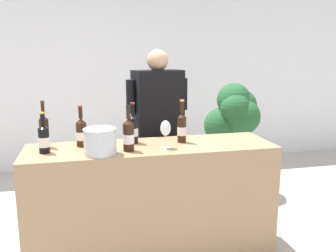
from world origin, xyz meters
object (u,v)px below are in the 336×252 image
wine_bottle_0 (133,128)px  wine_glass (166,129)px  ice_bucket (100,141)px  person_server (158,142)px  potted_shrub (233,120)px  wine_bottle_3 (129,135)px  wine_bottle_2 (182,127)px  wine_bottle_4 (81,132)px  wine_bottle_1 (44,139)px  wine_bottle_5 (44,131)px

wine_bottle_0 → wine_glass: 0.31m
ice_bucket → person_server: 0.95m
wine_bottle_0 → potted_shrub: bearing=39.0°
wine_bottle_3 → potted_shrub: (1.38, 1.30, -0.18)m
wine_bottle_2 → ice_bucket: wine_bottle_2 is taller
wine_bottle_0 → wine_bottle_3: 0.24m
ice_bucket → wine_bottle_4: bearing=115.6°
wine_bottle_1 → ice_bucket: 0.41m
ice_bucket → person_server: bearing=52.3°
wine_bottle_1 → wine_bottle_4: bearing=27.1°
wine_bottle_3 → ice_bucket: size_ratio=1.43×
wine_bottle_1 → wine_bottle_5: (-0.01, 0.16, 0.02)m
wine_bottle_1 → person_server: person_server is taller
wine_bottle_3 → wine_bottle_5: (-0.61, 0.25, 0.01)m
wine_bottle_0 → person_server: person_server is taller
wine_bottle_5 → wine_bottle_4: bearing=-6.2°
wine_bottle_1 → potted_shrub: 2.33m
wine_bottle_1 → wine_bottle_3: wine_bottle_3 is taller
wine_bottle_1 → wine_bottle_4: 0.29m
wine_bottle_5 → ice_bucket: wine_bottle_5 is taller
wine_bottle_1 → person_server: (0.95, 0.59, -0.23)m
ice_bucket → wine_bottle_2: bearing=18.3°
wine_bottle_3 → wine_bottle_4: wine_bottle_3 is taller
wine_bottle_2 → wine_bottle_1: bearing=-175.5°
wine_bottle_3 → wine_bottle_0: bearing=74.4°
wine_bottle_0 → wine_bottle_3: bearing=-105.6°
ice_bucket → potted_shrub: potted_shrub is taller
wine_bottle_1 → wine_bottle_5: 0.16m
wine_bottle_0 → person_server: 0.59m
wine_bottle_2 → potted_shrub: bearing=50.4°
wine_bottle_3 → wine_glass: (0.28, 0.01, 0.03)m
wine_glass → potted_shrub: bearing=49.3°
wine_bottle_4 → wine_bottle_5: (-0.27, 0.03, 0.01)m
wine_bottle_4 → wine_glass: 0.65m
wine_bottle_1 → wine_bottle_2: bearing=4.5°
wine_bottle_3 → wine_glass: size_ratio=1.58×
wine_bottle_5 → wine_bottle_2: bearing=-4.4°
wine_bottle_1 → wine_bottle_4: size_ratio=0.94×
wine_bottle_3 → ice_bucket: bearing=-166.2°
ice_bucket → wine_glass: bearing=7.7°
wine_bottle_3 → potted_shrub: size_ratio=0.26×
wine_bottle_0 → wine_bottle_3: wine_bottle_3 is taller
wine_bottle_5 → ice_bucket: (0.40, -0.30, -0.03)m
wine_bottle_2 → potted_shrub: potted_shrub is taller
wine_bottle_1 → wine_bottle_5: size_ratio=0.83×
wine_glass → wine_bottle_3: bearing=-177.0°
wine_bottle_1 → potted_shrub: bearing=31.5°
wine_bottle_0 → wine_bottle_5: size_ratio=0.91×
wine_bottle_0 → wine_glass: (0.22, -0.21, 0.03)m
wine_glass → ice_bucket: (-0.49, -0.07, -0.05)m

